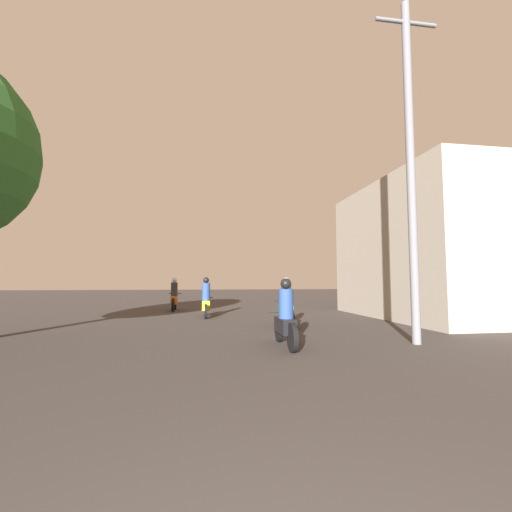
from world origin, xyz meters
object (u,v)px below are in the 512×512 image
Objects in this scene: motorcycle_black at (285,319)px; motorcycle_green at (286,307)px; utility_pole_near at (410,160)px; motorcycle_orange at (174,297)px; motorcycle_yellow at (206,301)px; building_right_near at (423,250)px.

motorcycle_green is (0.80, 3.25, 0.02)m from motorcycle_black.
motorcycle_black is 0.22× the size of utility_pole_near.
utility_pole_near is at bearing -61.77° from motorcycle_green.
motorcycle_green is 7.81m from motorcycle_orange.
motorcycle_green is at bearing -58.01° from motorcycle_yellow.
motorcycle_yellow is 0.23× the size of utility_pole_near.
motorcycle_orange is 12.42m from utility_pole_near.
building_right_near is (6.92, 5.03, 2.09)m from motorcycle_black.
motorcycle_yellow is at bearing 169.54° from building_right_near.
motorcycle_green is at bearing 123.64° from utility_pole_near.
motorcycle_black is 0.96× the size of motorcycle_green.
motorcycle_yellow is 3.66m from motorcycle_orange.
motorcycle_black is at bearing -143.97° from building_right_near.
motorcycle_orange is at bearing 99.63° from motorcycle_black.
motorcycle_orange is 11.44m from building_right_near.
motorcycle_orange is (-1.52, 3.33, 0.02)m from motorcycle_yellow.
motorcycle_green is 4.19m from motorcycle_yellow.
motorcycle_black is 0.23× the size of building_right_near.
motorcycle_yellow reaches higher than motorcycle_black.
motorcycle_black is at bearing -71.35° from motorcycle_orange.
building_right_near is 6.65m from utility_pole_near.
motorcycle_black is 6.83m from motorcycle_yellow.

